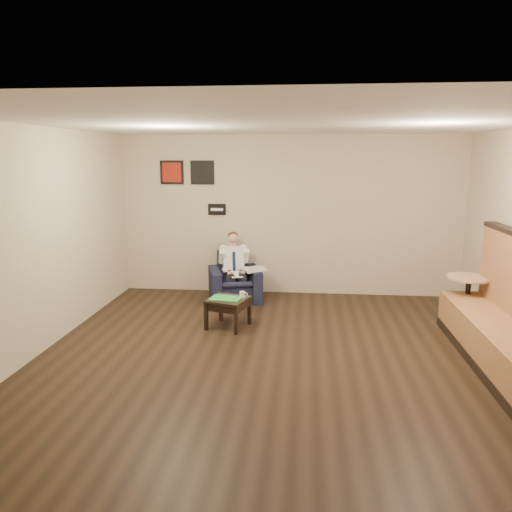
# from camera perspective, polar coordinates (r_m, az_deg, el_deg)

# --- Properties ---
(ground) EXTENTS (6.00, 6.00, 0.00)m
(ground) POSITION_cam_1_polar(r_m,az_deg,el_deg) (6.27, 2.77, -11.46)
(ground) COLOR black
(ground) RESTS_ON ground
(wall_back) EXTENTS (6.00, 0.02, 2.80)m
(wall_back) POSITION_cam_1_polar(r_m,az_deg,el_deg) (8.84, 3.89, 4.61)
(wall_back) COLOR beige
(wall_back) RESTS_ON ground
(wall_front) EXTENTS (6.00, 0.02, 2.80)m
(wall_front) POSITION_cam_1_polar(r_m,az_deg,el_deg) (2.98, -0.07, -8.85)
(wall_front) COLOR beige
(wall_front) RESTS_ON ground
(wall_left) EXTENTS (0.02, 6.00, 2.80)m
(wall_left) POSITION_cam_1_polar(r_m,az_deg,el_deg) (6.73, -23.57, 1.58)
(wall_left) COLOR beige
(wall_left) RESTS_ON ground
(ceiling) EXTENTS (6.00, 6.00, 0.02)m
(ceiling) POSITION_cam_1_polar(r_m,az_deg,el_deg) (5.80, 3.04, 14.99)
(ceiling) COLOR white
(ceiling) RESTS_ON wall_back
(seating_sign) EXTENTS (0.32, 0.02, 0.20)m
(seating_sign) POSITION_cam_1_polar(r_m,az_deg,el_deg) (8.95, -4.49, 5.33)
(seating_sign) COLOR black
(seating_sign) RESTS_ON wall_back
(art_print_left) EXTENTS (0.42, 0.03, 0.42)m
(art_print_left) POSITION_cam_1_polar(r_m,az_deg,el_deg) (9.09, -9.59, 9.40)
(art_print_left) COLOR #9E2113
(art_print_left) RESTS_ON wall_back
(art_print_right) EXTENTS (0.42, 0.03, 0.42)m
(art_print_right) POSITION_cam_1_polar(r_m,az_deg,el_deg) (8.96, -6.15, 9.47)
(art_print_right) COLOR black
(art_print_right) RESTS_ON wall_back
(armchair) EXTENTS (1.03, 1.03, 0.81)m
(armchair) POSITION_cam_1_polar(r_m,az_deg,el_deg) (8.53, -2.45, -2.42)
(armchair) COLOR black
(armchair) RESTS_ON ground
(seated_man) EXTENTS (0.72, 0.90, 1.11)m
(seated_man) POSITION_cam_1_polar(r_m,az_deg,el_deg) (8.40, -2.36, -1.60)
(seated_man) COLOR white
(seated_man) RESTS_ON armchair
(lap_papers) EXTENTS (0.26, 0.31, 0.01)m
(lap_papers) POSITION_cam_1_polar(r_m,az_deg,el_deg) (8.33, -2.28, -2.11)
(lap_papers) COLOR white
(lap_papers) RESTS_ON seated_man
(newspaper) EXTENTS (0.47, 0.53, 0.01)m
(newspaper) POSITION_cam_1_polar(r_m,az_deg,el_deg) (8.46, -0.11, -1.51)
(newspaper) COLOR silver
(newspaper) RESTS_ON armchair
(side_table) EXTENTS (0.65, 0.65, 0.43)m
(side_table) POSITION_cam_1_polar(r_m,az_deg,el_deg) (7.24, -3.20, -6.50)
(side_table) COLOR black
(side_table) RESTS_ON ground
(green_folder) EXTENTS (0.47, 0.37, 0.01)m
(green_folder) POSITION_cam_1_polar(r_m,az_deg,el_deg) (7.17, -3.49, -4.83)
(green_folder) COLOR green
(green_folder) RESTS_ON side_table
(coffee_mug) EXTENTS (0.10, 0.10, 0.09)m
(coffee_mug) POSITION_cam_1_polar(r_m,az_deg,el_deg) (7.20, -1.59, -4.43)
(coffee_mug) COLOR white
(coffee_mug) RESTS_ON side_table
(smartphone) EXTENTS (0.15, 0.12, 0.01)m
(smartphone) POSITION_cam_1_polar(r_m,az_deg,el_deg) (7.29, -2.36, -4.56)
(smartphone) COLOR black
(smartphone) RESTS_ON side_table
(banquette) EXTENTS (0.70, 2.94, 1.50)m
(banquette) POSITION_cam_1_polar(r_m,az_deg,el_deg) (6.46, 26.55, -4.94)
(banquette) COLOR #99663B
(banquette) RESTS_ON ground
(cafe_table) EXTENTS (0.80, 0.80, 0.76)m
(cafe_table) POSITION_cam_1_polar(r_m,az_deg,el_deg) (7.77, 22.96, -4.91)
(cafe_table) COLOR tan
(cafe_table) RESTS_ON ground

